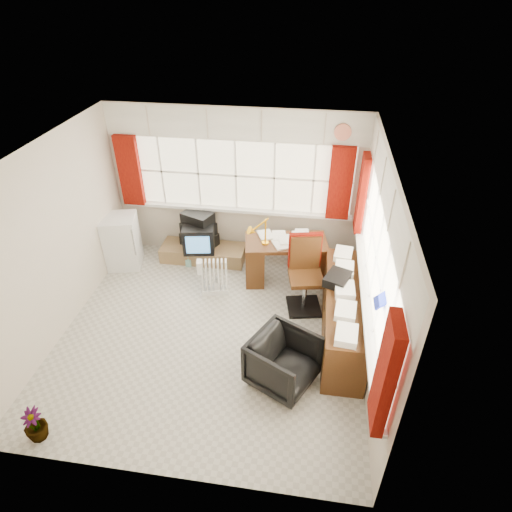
{
  "coord_description": "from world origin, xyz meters",
  "views": [
    {
      "loc": [
        1.21,
        -4.09,
        4.16
      ],
      "look_at": [
        0.53,
        0.55,
        0.95
      ],
      "focal_mm": 30.0,
      "sensor_mm": 36.0,
      "label": 1
    }
  ],
  "objects": [
    {
      "name": "curtains",
      "position": [
        0.92,
        0.93,
        1.46
      ],
      "size": [
        3.83,
        3.83,
        1.15
      ],
      "color": "maroon",
      "rests_on": "room_walls"
    },
    {
      "name": "overhead_cabinets",
      "position": [
        0.98,
        0.98,
        2.25
      ],
      "size": [
        3.98,
        3.98,
        0.48
      ],
      "color": "white",
      "rests_on": "room_walls"
    },
    {
      "name": "task_chair",
      "position": [
        1.18,
        0.82,
        0.6
      ],
      "size": [
        0.56,
        0.58,
        1.13
      ],
      "color": "black",
      "rests_on": "ground"
    },
    {
      "name": "window_right",
      "position": [
        1.94,
        0.0,
        0.95
      ],
      "size": [
        0.12,
        3.7,
        3.6
      ],
      "color": "#FDF1C8",
      "rests_on": "room_walls"
    },
    {
      "name": "crt_tv",
      "position": [
        -0.58,
        1.64,
        0.48
      ],
      "size": [
        0.57,
        0.54,
        0.45
      ],
      "color": "black",
      "rests_on": "tv_bench"
    },
    {
      "name": "credenza",
      "position": [
        1.73,
        0.2,
        0.4
      ],
      "size": [
        0.5,
        2.0,
        0.85
      ],
      "color": "#532813",
      "rests_on": "ground"
    },
    {
      "name": "office_chair",
      "position": [
        1.03,
        -0.66,
        0.33
      ],
      "size": [
        0.96,
        0.95,
        0.66
      ],
      "primitive_type": "imported",
      "rotation": [
        0.0,
        0.0,
        1.09
      ],
      "color": "black",
      "rests_on": "ground"
    },
    {
      "name": "desk_lamp",
      "position": [
        0.56,
        1.26,
        1.02
      ],
      "size": [
        0.19,
        0.18,
        0.45
      ],
      "color": "#EFA50A",
      "rests_on": "desk"
    },
    {
      "name": "spray_bottle_b",
      "position": [
        -0.74,
        1.48,
        0.1
      ],
      "size": [
        0.1,
        0.1,
        0.2
      ],
      "primitive_type": "imported",
      "rotation": [
        0.0,
        0.0,
        -0.11
      ],
      "color": "#7EBDB3",
      "rests_on": "ground"
    },
    {
      "name": "file_tray",
      "position": [
        1.62,
        0.39,
        0.81
      ],
      "size": [
        0.4,
        0.45,
        0.12
      ],
      "primitive_type": "cube",
      "rotation": [
        0.0,
        0.0,
        -0.38
      ],
      "color": "black",
      "rests_on": "credenza"
    },
    {
      "name": "window_back",
      "position": [
        0.0,
        1.94,
        0.95
      ],
      "size": [
        3.7,
        0.12,
        3.6
      ],
      "color": "#FDF1C8",
      "rests_on": "room_walls"
    },
    {
      "name": "spray_bottle_a",
      "position": [
        -0.12,
        0.87,
        0.15
      ],
      "size": [
        0.13,
        0.13,
        0.29
      ],
      "primitive_type": "imported",
      "rotation": [
        0.0,
        0.0,
        -0.11
      ],
      "color": "silver",
      "rests_on": "ground"
    },
    {
      "name": "ground",
      "position": [
        0.0,
        0.0,
        0.0
      ],
      "size": [
        4.0,
        4.0,
        0.0
      ],
      "primitive_type": "plane",
      "color": "beige",
      "rests_on": "ground"
    },
    {
      "name": "hifi_stack",
      "position": [
        -0.62,
        1.78,
        0.53
      ],
      "size": [
        0.67,
        0.56,
        0.6
      ],
      "color": "black",
      "rests_on": "tv_bench"
    },
    {
      "name": "tv_bench",
      "position": [
        -0.55,
        1.72,
        0.12
      ],
      "size": [
        1.4,
        0.5,
        0.25
      ],
      "primitive_type": "cube",
      "color": "#886344",
      "rests_on": "ground"
    },
    {
      "name": "room_walls",
      "position": [
        0.0,
        0.0,
        1.5
      ],
      "size": [
        4.0,
        4.0,
        4.0
      ],
      "color": "beige",
      "rests_on": "ground"
    },
    {
      "name": "desk",
      "position": [
        0.86,
        1.37,
        0.4
      ],
      "size": [
        1.32,
        0.8,
        0.75
      ],
      "color": "#532813",
      "rests_on": "ground"
    },
    {
      "name": "radiator",
      "position": [
        -0.15,
        0.87,
        0.24
      ],
      "size": [
        0.42,
        0.23,
        0.59
      ],
      "color": "white",
      "rests_on": "ground"
    },
    {
      "name": "mini_fridge",
      "position": [
        -1.8,
        1.39,
        0.44
      ],
      "size": [
        0.63,
        0.63,
        0.88
      ],
      "color": "white",
      "rests_on": "ground"
    },
    {
      "name": "flower_vase",
      "position": [
        -1.46,
        -1.78,
        0.21
      ],
      "size": [
        0.27,
        0.27,
        0.42
      ],
      "primitive_type": "imported",
      "rotation": [
        0.0,
        0.0,
        -0.16
      ],
      "color": "black",
      "rests_on": "ground"
    }
  ]
}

